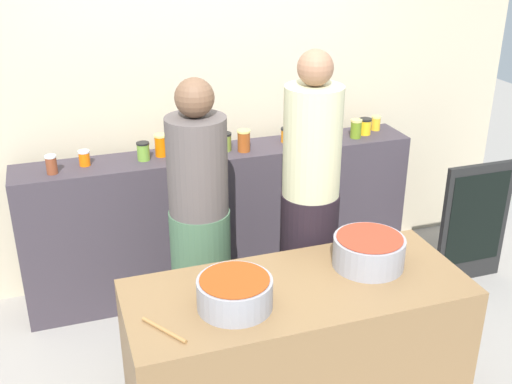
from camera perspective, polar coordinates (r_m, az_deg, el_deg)
The scene contains 22 objects.
ground at distance 3.81m, azimuth 1.75°, elevation -16.67°, with size 12.00×12.00×0.00m, color gray.
storefront_wall at distance 4.39m, azimuth -4.67°, elevation 10.98°, with size 4.80×0.12×3.00m, color #BCAE92.
display_shelf at distance 4.40m, azimuth -3.12°, elevation -2.56°, with size 2.70×0.36×1.03m, color #383038.
prep_table at distance 3.34m, azimuth 3.68°, elevation -14.51°, with size 1.70×0.70×0.82m, color brown.
preserve_jar_0 at distance 4.00m, azimuth -18.18°, elevation 2.40°, with size 0.07×0.07×0.12m.
preserve_jar_1 at distance 4.07m, azimuth -15.40°, elevation 3.01°, with size 0.07×0.07×0.10m.
preserve_jar_2 at distance 4.08m, azimuth -10.25°, elevation 3.69°, with size 0.08×0.08×0.12m.
preserve_jar_3 at distance 4.13m, azimuth -8.68°, elevation 4.25°, with size 0.08×0.08×0.15m.
preserve_jar_4 at distance 4.15m, azimuth -7.22°, elevation 4.16°, with size 0.07×0.07×0.11m.
preserve_jar_5 at distance 4.18m, azimuth -2.86°, elevation 4.62°, with size 0.09×0.09×0.12m.
preserve_jar_6 at distance 4.16m, azimuth -1.12°, elevation 4.71°, with size 0.09×0.09×0.15m.
preserve_jar_7 at distance 4.35m, azimuth 2.79°, elevation 5.24°, with size 0.08×0.08×0.10m.
preserve_jar_8 at distance 4.49m, azimuth 6.16°, elevation 5.98°, with size 0.08×0.08×0.14m.
preserve_jar_9 at distance 4.48m, azimuth 9.11°, elevation 5.73°, with size 0.08×0.08×0.13m.
preserve_jar_10 at distance 4.57m, azimuth 9.92°, elevation 5.92°, with size 0.09×0.09×0.12m.
preserve_jar_11 at distance 4.68m, azimuth 10.89°, elevation 6.20°, with size 0.07×0.07×0.10m.
cooking_pot_left at distance 2.91m, azimuth -1.95°, elevation -9.21°, with size 0.35×0.35×0.15m.
cooking_pot_center at distance 3.28m, azimuth 10.24°, elevation -5.36°, with size 0.37×0.37×0.16m.
wooden_spoon at distance 2.82m, azimuth -8.40°, elevation -12.35°, with size 0.02×0.02×0.27m, color #9E703D.
cook_with_tongs at distance 3.68m, azimuth -5.13°, elevation -3.83°, with size 0.36×0.36×1.70m.
cook_in_cap at distance 3.66m, azimuth 4.89°, elevation -2.71°, with size 0.34×0.34×1.85m.
chalkboard_sign at distance 4.75m, azimuth 19.31°, elevation -2.67°, with size 0.54×0.05×0.91m.
Camera 1 is at (-1.03, -2.70, 2.49)m, focal length 43.82 mm.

